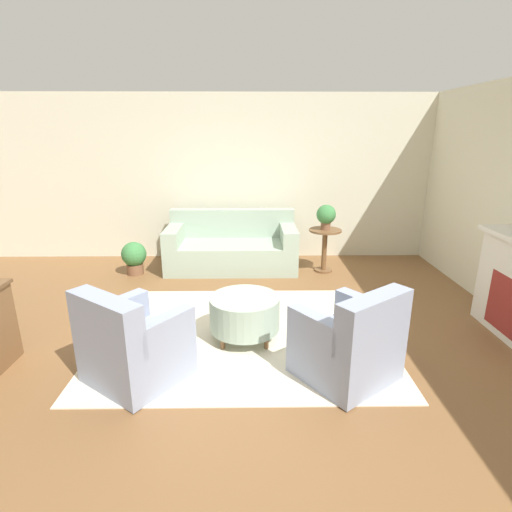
% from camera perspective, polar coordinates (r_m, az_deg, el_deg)
% --- Properties ---
extents(ground_plane, '(16.00, 16.00, 0.00)m').
position_cam_1_polar(ground_plane, '(4.57, -1.83, -11.11)').
color(ground_plane, brown).
extents(wall_back, '(9.94, 0.12, 2.80)m').
position_cam_1_polar(wall_back, '(7.09, -1.50, 11.05)').
color(wall_back, beige).
rests_on(wall_back, ground_plane).
extents(rug, '(3.12, 2.51, 0.01)m').
position_cam_1_polar(rug, '(4.57, -1.83, -11.06)').
color(rug, beige).
rests_on(rug, ground_plane).
extents(couch, '(2.10, 0.99, 0.92)m').
position_cam_1_polar(couch, '(6.63, -3.46, 1.13)').
color(couch, '#9EB29E').
rests_on(couch, ground_plane).
extents(armchair_left, '(1.07, 1.06, 0.88)m').
position_cam_1_polar(armchair_left, '(3.82, -17.33, -12.12)').
color(armchair_left, '#8E99B2').
rests_on(armchair_left, rug).
extents(armchair_right, '(1.07, 1.06, 0.88)m').
position_cam_1_polar(armchair_right, '(3.77, 13.30, -12.16)').
color(armchair_right, '#8E99B2').
rests_on(armchair_right, rug).
extents(ottoman_table, '(0.76, 0.76, 0.48)m').
position_cam_1_polar(ottoman_table, '(4.35, -1.63, -8.11)').
color(ottoman_table, '#9EB29E').
rests_on(ottoman_table, rug).
extents(side_table, '(0.51, 0.51, 0.70)m').
position_cam_1_polar(side_table, '(6.48, 9.78, 1.81)').
color(side_table, brown).
rests_on(side_table, ground_plane).
extents(potted_plant_on_side_table, '(0.30, 0.30, 0.39)m').
position_cam_1_polar(potted_plant_on_side_table, '(6.37, 9.98, 5.74)').
color(potted_plant_on_side_table, brown).
rests_on(potted_plant_on_side_table, side_table).
extents(potted_plant_floor, '(0.39, 0.39, 0.52)m').
position_cam_1_polar(potted_plant_floor, '(6.59, -17.02, -0.07)').
color(potted_plant_floor, brown).
rests_on(potted_plant_floor, ground_plane).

